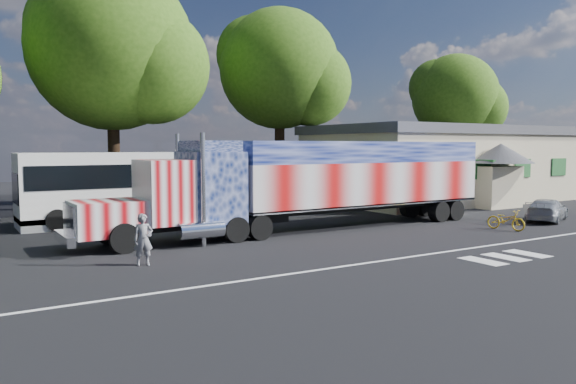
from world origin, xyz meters
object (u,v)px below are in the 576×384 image
woman (143,240)px  tree_ne_a (282,70)px  coach_bus (146,186)px  parked_car (547,210)px  semi_truck (318,181)px  tree_far_ne (457,98)px  bicycle (506,220)px  tree_n_mid (115,49)px

woman → tree_ne_a: bearing=58.1°
coach_bus → parked_car: bearing=-31.9°
semi_truck → parked_car: semi_truck is taller
woman → tree_far_ne: bearing=37.9°
semi_truck → parked_car: (11.64, -3.83, -1.67)m
parked_car → tree_ne_a: size_ratio=0.29×
bicycle → tree_far_ne: 27.27m
woman → semi_truck: bearing=31.1°
woman → bicycle: 16.52m
parked_car → tree_far_ne: tree_far_ne is taller
coach_bus → tree_n_mid: bearing=88.1°
semi_truck → tree_far_ne: 29.56m
tree_n_mid → tree_ne_a: (11.68, 0.14, -0.36)m
semi_truck → woman: bearing=-159.7°
semi_truck → woman: size_ratio=12.17×
bicycle → tree_far_ne: (18.04, 18.94, 7.71)m
parked_car → coach_bus: bearing=34.6°
tree_n_mid → semi_truck: bearing=-66.8°
parked_car → tree_n_mid: bearing=22.1°
parked_car → bicycle: parked_car is taller
tree_n_mid → tree_ne_a: size_ratio=1.07×
parked_car → tree_far_ne: 23.84m
parked_car → woman: 20.93m
parked_car → woman: (-20.93, 0.40, 0.27)m
semi_truck → tree_n_mid: (-5.61, 13.05, 7.33)m
semi_truck → woman: (-9.29, -3.43, -1.40)m
tree_ne_a → semi_truck: bearing=-114.7°
tree_n_mid → tree_ne_a: 11.69m
woman → tree_ne_a: tree_ne_a is taller
coach_bus → parked_car: coach_bus is taller
bicycle → tree_ne_a: size_ratio=0.13×
semi_truck → tree_ne_a: size_ratio=1.51×
woman → tree_n_mid: bearing=88.2°
semi_truck → parked_car: size_ratio=5.19×
semi_truck → tree_n_mid: size_ratio=1.41×
semi_truck → woman: 10.00m
semi_truck → tree_ne_a: bearing=65.3°
parked_car → semi_truck: bearing=48.3°
tree_n_mid → parked_car: bearing=-44.4°
parked_car → tree_n_mid: 25.75m
coach_bus → woman: 11.06m
semi_truck → tree_far_ne: tree_far_ne is taller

